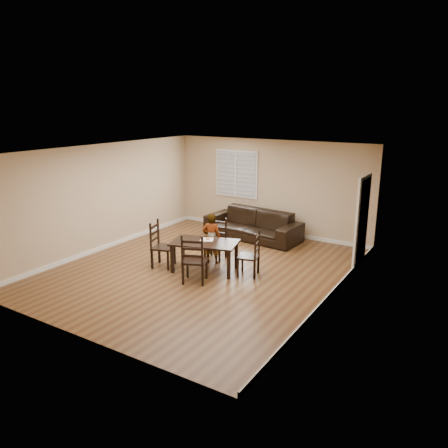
{
  "coord_description": "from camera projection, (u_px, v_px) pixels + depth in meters",
  "views": [
    {
      "loc": [
        5.35,
        -7.67,
        3.64
      ],
      "look_at": [
        0.3,
        0.51,
        1.0
      ],
      "focal_mm": 35.0,
      "sensor_mm": 36.0,
      "label": 1
    }
  ],
  "objects": [
    {
      "name": "dining_table",
      "position": [
        205.0,
        246.0,
        9.74
      ],
      "size": [
        1.63,
        1.19,
        0.68
      ],
      "rotation": [
        0.0,
        0.0,
        0.28
      ],
      "color": "black",
      "rests_on": "ground"
    },
    {
      "name": "napkin",
      "position": [
        207.0,
        239.0,
        9.87
      ],
      "size": [
        0.39,
        0.39,
        0.0
      ],
      "primitive_type": "cube",
      "rotation": [
        0.0,
        0.0,
        0.5
      ],
      "color": "beige",
      "rests_on": "dining_table"
    },
    {
      "name": "chair_left",
      "position": [
        158.0,
        246.0,
        10.06
      ],
      "size": [
        0.57,
        0.59,
        1.08
      ],
      "rotation": [
        0.0,
        0.0,
        1.86
      ],
      "color": "black",
      "rests_on": "ground"
    },
    {
      "name": "donut",
      "position": [
        208.0,
        239.0,
        9.86
      ],
      "size": [
        0.11,
        0.11,
        0.04
      ],
      "color": "#BE8A44",
      "rests_on": "napkin"
    },
    {
      "name": "chair_right",
      "position": [
        254.0,
        256.0,
        9.48
      ],
      "size": [
        0.53,
        0.55,
        1.01
      ],
      "rotation": [
        0.0,
        0.0,
        -1.3
      ],
      "color": "black",
      "rests_on": "ground"
    },
    {
      "name": "sofa",
      "position": [
        253.0,
        224.0,
        12.2
      ],
      "size": [
        2.8,
        1.31,
        0.79
      ],
      "primitive_type": "imported",
      "rotation": [
        0.0,
        0.0,
        -0.09
      ],
      "color": "black",
      "rests_on": "ground"
    },
    {
      "name": "chair_far",
      "position": [
        193.0,
        262.0,
        9.03
      ],
      "size": [
        0.62,
        0.6,
        1.08
      ],
      "rotation": [
        0.0,
        0.0,
        3.53
      ],
      "color": "black",
      "rests_on": "ground"
    },
    {
      "name": "room",
      "position": [
        206.0,
        190.0,
        9.61
      ],
      "size": [
        6.04,
        7.04,
        2.72
      ],
      "color": "tan",
      "rests_on": "ground"
    },
    {
      "name": "child",
      "position": [
        212.0,
        238.0,
        10.23
      ],
      "size": [
        0.51,
        0.42,
        1.21
      ],
      "primitive_type": "imported",
      "rotation": [
        0.0,
        0.0,
        3.47
      ],
      "color": "gray",
      "rests_on": "ground"
    },
    {
      "name": "ground",
      "position": [
        201.0,
        269.0,
        9.96
      ],
      "size": [
        7.0,
        7.0,
        0.0
      ],
      "primitive_type": "plane",
      "color": "brown",
      "rests_on": "ground"
    },
    {
      "name": "chair_near",
      "position": [
        218.0,
        240.0,
        10.64
      ],
      "size": [
        0.49,
        0.47,
        1.0
      ],
      "rotation": [
        0.0,
        0.0,
        0.12
      ],
      "color": "black",
      "rests_on": "ground"
    }
  ]
}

